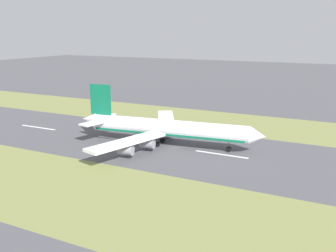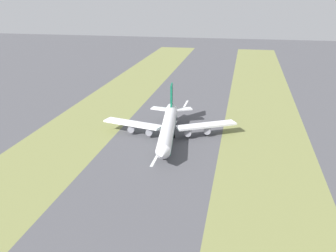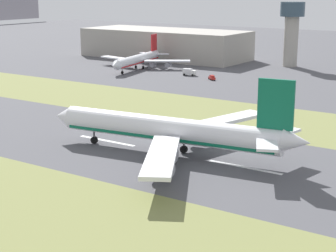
{
  "view_description": "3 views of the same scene",
  "coord_description": "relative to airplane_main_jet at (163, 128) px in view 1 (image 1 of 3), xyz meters",
  "views": [
    {
      "loc": [
        115.59,
        57.16,
        38.72
      ],
      "look_at": [
        -1.09,
        -2.93,
        7.0
      ],
      "focal_mm": 42.0,
      "sensor_mm": 36.0,
      "label": 1
    },
    {
      "loc": [
        -33.45,
        161.72,
        65.86
      ],
      "look_at": [
        -1.09,
        -2.93,
        7.0
      ],
      "focal_mm": 42.0,
      "sensor_mm": 36.0,
      "label": 2
    },
    {
      "loc": [
        -109.26,
        -74.92,
        39.52
      ],
      "look_at": [
        -1.09,
        -2.93,
        7.0
      ],
      "focal_mm": 60.0,
      "sensor_mm": 36.0,
      "label": 3
    }
  ],
  "objects": [
    {
      "name": "airplane_main_jet",
      "position": [
        0.0,
        0.0,
        0.0
      ],
      "size": [
        63.64,
        67.16,
        20.2
      ],
      "color": "white",
      "rests_on": "ground"
    },
    {
      "name": "grass_median_west",
      "position": [
        -44.14,
        4.82,
        -6.02
      ],
      "size": [
        40.0,
        600.0,
        0.01
      ],
      "primitive_type": "cube",
      "color": "olive",
      "rests_on": "ground"
    },
    {
      "name": "centreline_dash_near",
      "position": [
        0.86,
        -58.11,
        -6.01
      ],
      "size": [
        1.2,
        18.0,
        0.01
      ],
      "primitive_type": "cube",
      "color": "silver",
      "rests_on": "ground"
    },
    {
      "name": "ground_plane",
      "position": [
        0.86,
        4.82,
        -6.02
      ],
      "size": [
        800.0,
        800.0,
        0.0
      ],
      "primitive_type": "plane",
      "color": "#4C4C51"
    },
    {
      "name": "centreline_dash_far",
      "position": [
        0.86,
        21.89,
        -6.01
      ],
      "size": [
        1.2,
        18.0,
        0.01
      ],
      "primitive_type": "cube",
      "color": "silver",
      "rests_on": "ground"
    },
    {
      "name": "centreline_dash_mid",
      "position": [
        0.86,
        -18.11,
        -6.01
      ],
      "size": [
        1.2,
        18.0,
        0.01
      ],
      "primitive_type": "cube",
      "color": "silver",
      "rests_on": "ground"
    },
    {
      "name": "grass_median_east",
      "position": [
        45.86,
        4.82,
        -6.02
      ],
      "size": [
        40.0,
        600.0,
        0.01
      ],
      "primitive_type": "cube",
      "color": "olive",
      "rests_on": "ground"
    }
  ]
}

